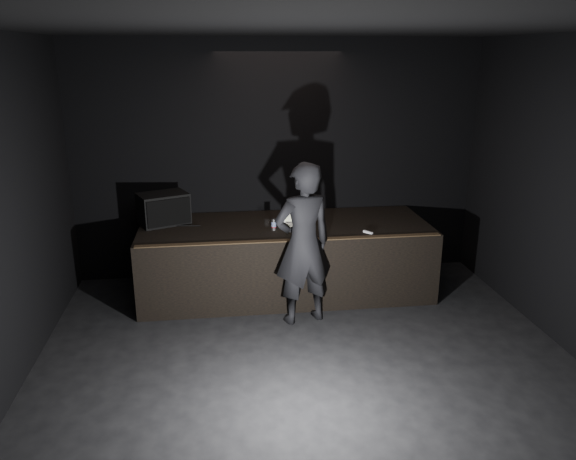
# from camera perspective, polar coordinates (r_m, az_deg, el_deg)

# --- Properties ---
(ground) EXTENTS (7.00, 7.00, 0.00)m
(ground) POSITION_cam_1_polar(r_m,az_deg,el_deg) (5.79, 3.23, -17.00)
(ground) COLOR black
(ground) RESTS_ON ground
(room_walls) EXTENTS (6.10, 7.10, 3.52)m
(room_walls) POSITION_cam_1_polar(r_m,az_deg,el_deg) (4.93, 3.63, 2.74)
(room_walls) COLOR black
(room_walls) RESTS_ON ground
(stage_riser) EXTENTS (4.00, 1.50, 1.00)m
(stage_riser) POSITION_cam_1_polar(r_m,az_deg,el_deg) (7.97, -0.30, -2.86)
(stage_riser) COLOR black
(stage_riser) RESTS_ON ground
(riser_lip) EXTENTS (3.92, 0.10, 0.01)m
(riser_lip) POSITION_cam_1_polar(r_m,az_deg,el_deg) (7.13, 0.40, -1.03)
(riser_lip) COLOR brown
(riser_lip) RESTS_ON stage_riser
(stage_monitor) EXTENTS (0.77, 0.68, 0.43)m
(stage_monitor) POSITION_cam_1_polar(r_m,az_deg,el_deg) (7.97, -12.53, 2.13)
(stage_monitor) COLOR black
(stage_monitor) RESTS_ON stage_riser
(cable) EXTENTS (0.81, 0.10, 0.02)m
(cable) POSITION_cam_1_polar(r_m,az_deg,el_deg) (7.88, -11.81, 0.42)
(cable) COLOR black
(cable) RESTS_ON stage_riser
(laptop) EXTENTS (0.33, 0.31, 0.21)m
(laptop) POSITION_cam_1_polar(r_m,az_deg,el_deg) (7.78, 0.66, 0.93)
(laptop) COLOR white
(laptop) RESTS_ON stage_riser
(beer_can) EXTENTS (0.07, 0.07, 0.16)m
(beer_can) POSITION_cam_1_polar(r_m,az_deg,el_deg) (7.53, -1.46, 0.55)
(beer_can) COLOR silver
(beer_can) RESTS_ON stage_riser
(plastic_cup) EXTENTS (0.08, 0.08, 0.09)m
(plastic_cup) POSITION_cam_1_polar(r_m,az_deg,el_deg) (7.73, -2.16, 0.75)
(plastic_cup) COLOR white
(plastic_cup) RESTS_ON stage_riser
(wii_remote) EXTENTS (0.11, 0.14, 0.03)m
(wii_remote) POSITION_cam_1_polar(r_m,az_deg,el_deg) (7.49, 8.13, -0.23)
(wii_remote) COLOR white
(wii_remote) RESTS_ON stage_riser
(person) EXTENTS (0.86, 0.68, 2.06)m
(person) POSITION_cam_1_polar(r_m,az_deg,el_deg) (6.92, 1.55, -1.44)
(person) COLOR black
(person) RESTS_ON ground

